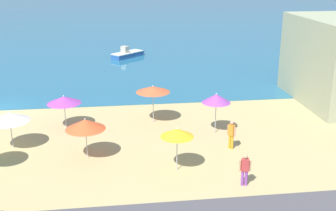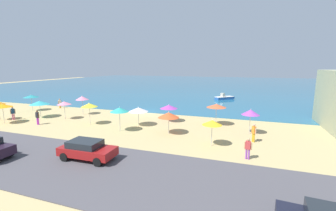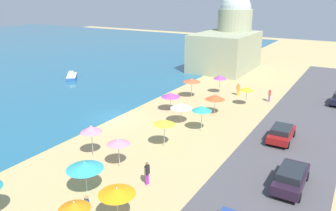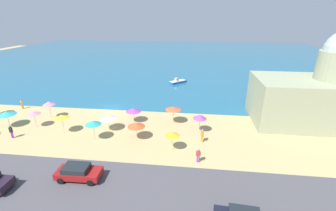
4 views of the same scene
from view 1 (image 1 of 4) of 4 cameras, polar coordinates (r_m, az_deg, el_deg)
name	(u,v)px [view 1 (image 1 of 4)]	position (r m, az deg, el deg)	size (l,w,h in m)	color
sea	(69,18)	(86.40, -13.30, 11.43)	(150.00, 110.00, 0.05)	#246384
beach_umbrella_2	(85,124)	(23.14, -11.14, -2.51)	(2.18, 2.18, 2.33)	#B2B2B7
beach_umbrella_3	(153,89)	(27.86, -2.05, 2.22)	(2.26, 2.26, 2.60)	#B2B2B7
beach_umbrella_6	(216,98)	(26.26, 6.55, 0.97)	(1.79, 1.79, 2.62)	#B2B2B7
beach_umbrella_9	(64,100)	(27.82, -13.92, 0.74)	(2.19, 2.19, 2.21)	#B2B2B7
beach_umbrella_11	(177,133)	(21.33, 1.24, -3.72)	(1.72, 1.72, 2.37)	#B2B2B7
beach_umbrella_12	(9,117)	(25.62, -20.68, -1.49)	(2.28, 2.28, 2.22)	#B2B2B7
bather_0	(245,168)	(20.67, 10.37, -8.35)	(0.56, 0.28, 1.65)	purple
bather_3	(231,133)	(24.49, 8.58, -3.72)	(0.39, 0.47, 1.72)	gold
skiff_nearshore	(128,54)	(48.48, -5.49, 6.95)	(3.92, 3.70, 1.33)	#29599F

